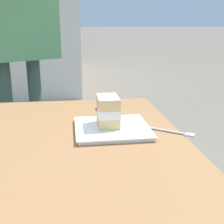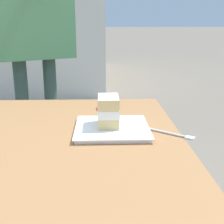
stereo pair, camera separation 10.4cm
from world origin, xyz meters
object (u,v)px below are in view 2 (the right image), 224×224
at_px(dessert_fork, 174,134).
at_px(diner_person, 31,9).
at_px(patio_table, 34,179).
at_px(cake_slice, 108,111).
at_px(dessert_plate, 112,128).

bearing_deg(dessert_fork, diner_person, 35.91).
distance_m(patio_table, cake_slice, 0.33).
relative_size(dessert_fork, diner_person, 0.08).
height_order(dessert_plate, dessert_fork, dessert_plate).
bearing_deg(diner_person, dessert_fork, -144.09).
bearing_deg(diner_person, patio_table, -169.30).
height_order(dessert_plate, cake_slice, cake_slice).
height_order(dessert_plate, diner_person, diner_person).
distance_m(cake_slice, diner_person, 0.99).
bearing_deg(patio_table, cake_slice, -54.23).
distance_m(patio_table, dessert_fork, 0.48).
xyz_separation_m(dessert_plate, cake_slice, (0.01, 0.01, 0.06)).
distance_m(dessert_plate, diner_person, 1.03).
height_order(patio_table, diner_person, diner_person).
xyz_separation_m(dessert_fork, diner_person, (0.88, 0.64, 0.43)).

